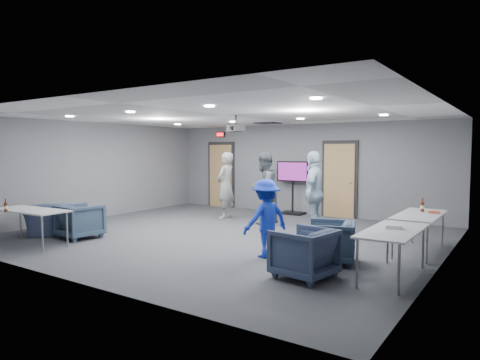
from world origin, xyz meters
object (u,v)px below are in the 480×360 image
Objects in this scene: person_a at (226,185)px; table_front_left at (30,212)px; bottle_front at (6,207)px; projector at (236,128)px; chair_right_c at (304,253)px; chair_front_a at (80,221)px; tv_stand at (293,184)px; person_b at (264,188)px; chair_front_b at (48,220)px; chair_right_b at (331,242)px; person_c at (314,193)px; bottle_right at (422,207)px; table_right_a at (420,216)px; table_right_b at (393,233)px; person_d at (266,218)px.

table_front_left is (-1.26, -5.00, -0.25)m from person_a.
bottle_front is 0.61× the size of projector.
bottle_front reaches higher than chair_right_c.
chair_front_a is (-5.33, -0.05, -0.00)m from chair_right_c.
chair_front_a is 0.52× the size of tv_stand.
person_b is 5.26m from chair_front_b.
chair_right_c reaches higher than table_front_left.
chair_right_b is 5.95m from table_front_left.
person_c reaches higher than tv_stand.
chair_front_a is at bearing -96.26° from chair_right_b.
chair_front_b is (-5.10, -3.33, -0.63)m from person_c.
bottle_right reaches higher than table_front_left.
table_front_left reaches higher than chair_front_b.
chair_right_b is at bearing 19.98° from person_c.
chair_right_c is (0.00, -1.05, 0.02)m from chair_right_b.
projector is (3.72, 2.21, 2.08)m from chair_front_b.
person_c is 2.34m from bottle_right.
table_right_a is 0.36m from bottle_right.
projector reaches higher than bottle_front.
person_a is 5.55m from table_right_a.
projector reaches higher than table_right_b.
person_a is at bearing 155.18° from projector.
bottle_front is (-0.03, -0.46, 0.14)m from table_front_left.
person_d reaches higher than table_front_left.
bottle_front is 7.63m from tv_stand.
projector is (-2.62, 0.97, 2.04)m from chair_right_b.
person_b reaches higher than chair_front_b.
table_right_b is at bearing 57.86° from chair_right_b.
chair_front_a is 6.19m from tv_stand.
person_c is 1.92× the size of chair_front_b.
table_right_b is (7.44, 0.96, 0.36)m from chair_front_b.
chair_right_b is 1.87× the size of projector.
tv_stand reaches higher than bottle_right.
chair_right_c is 3.88m from projector.
person_c is 4.46× the size of projector.
table_right_b is (4.05, -3.01, -0.25)m from person_b.
table_right_b is at bearing 57.86° from person_b.
table_right_b is 6.66× the size of bottle_front.
person_c is at bearing 176.58° from bottle_right.
person_b is 2.24× the size of chair_right_c.
projector is at bearing -118.33° from chair_right_c.
person_a is 3.15m from person_c.
person_c is 2.31× the size of chair_front_a.
person_d is 1.20m from chair_right_b.
bottle_front is at bearing -83.28° from chair_right_b.
tv_stand is (-1.83, 2.56, -0.05)m from person_c.
chair_front_a is 3.96m from projector.
chair_front_a is 6.99m from table_right_a.
person_d is 1.41m from chair_right_c.
bottle_front is (-1.29, -5.46, -0.11)m from person_a.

